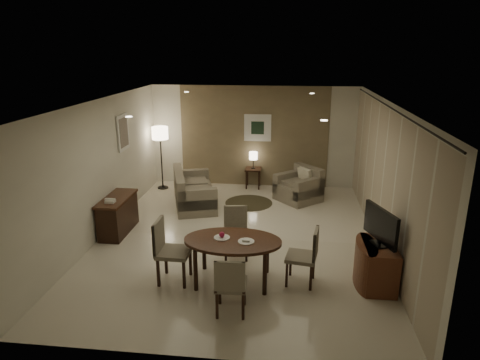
# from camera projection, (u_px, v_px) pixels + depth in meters

# --- Properties ---
(room_shell) EXTENTS (5.50, 7.00, 2.70)m
(room_shell) POSITION_uv_depth(u_px,v_px,m) (241.00, 168.00, 8.55)
(room_shell) COLOR beige
(room_shell) RESTS_ON ground
(taupe_accent) EXTENTS (3.96, 0.03, 2.70)m
(taupe_accent) POSITION_uv_depth(u_px,v_px,m) (254.00, 137.00, 11.47)
(taupe_accent) COLOR #7D6E4E
(taupe_accent) RESTS_ON wall_back
(curtain_wall) EXTENTS (0.08, 6.70, 2.58)m
(curtain_wall) POSITION_uv_depth(u_px,v_px,m) (383.00, 179.00, 7.89)
(curtain_wall) COLOR #C2B497
(curtain_wall) RESTS_ON wall_right
(curtain_rod) EXTENTS (0.03, 6.80, 0.03)m
(curtain_rod) POSITION_uv_depth(u_px,v_px,m) (390.00, 108.00, 7.49)
(curtain_rod) COLOR black
(curtain_rod) RESTS_ON wall_right
(art_back_frame) EXTENTS (0.72, 0.03, 0.72)m
(art_back_frame) POSITION_uv_depth(u_px,v_px,m) (258.00, 128.00, 11.36)
(art_back_frame) COLOR silver
(art_back_frame) RESTS_ON wall_back
(art_back_canvas) EXTENTS (0.34, 0.01, 0.34)m
(art_back_canvas) POSITION_uv_depth(u_px,v_px,m) (258.00, 128.00, 11.35)
(art_back_canvas) COLOR black
(art_back_canvas) RESTS_ON wall_back
(art_left_frame) EXTENTS (0.03, 0.60, 0.80)m
(art_left_frame) POSITION_uv_depth(u_px,v_px,m) (123.00, 132.00, 9.45)
(art_left_frame) COLOR silver
(art_left_frame) RESTS_ON wall_left
(art_left_canvas) EXTENTS (0.01, 0.46, 0.64)m
(art_left_canvas) POSITION_uv_depth(u_px,v_px,m) (124.00, 132.00, 9.45)
(art_left_canvas) COLOR gray
(art_left_canvas) RESTS_ON wall_left
(downlight_nl) EXTENTS (0.10, 0.10, 0.01)m
(downlight_nl) POSITION_uv_depth(u_px,v_px,m) (129.00, 117.00, 6.21)
(downlight_nl) COLOR white
(downlight_nl) RESTS_ON ceiling
(downlight_nr) EXTENTS (0.10, 0.10, 0.01)m
(downlight_nr) POSITION_uv_depth(u_px,v_px,m) (324.00, 120.00, 5.91)
(downlight_nr) COLOR white
(downlight_nr) RESTS_ON ceiling
(downlight_fl) EXTENTS (0.10, 0.10, 0.01)m
(downlight_fl) POSITION_uv_depth(u_px,v_px,m) (186.00, 92.00, 9.63)
(downlight_fl) COLOR white
(downlight_fl) RESTS_ON ceiling
(downlight_fr) EXTENTS (0.10, 0.10, 0.01)m
(downlight_fr) POSITION_uv_depth(u_px,v_px,m) (312.00, 93.00, 9.33)
(downlight_fr) COLOR white
(downlight_fr) RESTS_ON ceiling
(console_desk) EXTENTS (0.48, 1.20, 0.75)m
(console_desk) POSITION_uv_depth(u_px,v_px,m) (118.00, 215.00, 8.73)
(console_desk) COLOR #452416
(console_desk) RESTS_ON floor
(telephone) EXTENTS (0.20, 0.14, 0.09)m
(telephone) POSITION_uv_depth(u_px,v_px,m) (110.00, 200.00, 8.32)
(telephone) COLOR white
(telephone) RESTS_ON console_desk
(tv_cabinet) EXTENTS (0.48, 0.90, 0.70)m
(tv_cabinet) POSITION_uv_depth(u_px,v_px,m) (378.00, 265.00, 6.78)
(tv_cabinet) COLOR brown
(tv_cabinet) RESTS_ON floor
(flat_tv) EXTENTS (0.36, 0.85, 0.60)m
(flat_tv) POSITION_uv_depth(u_px,v_px,m) (381.00, 226.00, 6.59)
(flat_tv) COLOR black
(flat_tv) RESTS_ON tv_cabinet
(dining_table) EXTENTS (1.56, 0.98, 0.73)m
(dining_table) POSITION_uv_depth(u_px,v_px,m) (233.00, 261.00, 6.88)
(dining_table) COLOR #452416
(dining_table) RESTS_ON floor
(chair_near) EXTENTS (0.46, 0.46, 0.91)m
(chair_near) POSITION_uv_depth(u_px,v_px,m) (231.00, 284.00, 6.05)
(chair_near) COLOR #75695A
(chair_near) RESTS_ON floor
(chair_far) EXTENTS (0.50, 0.50, 0.91)m
(chair_far) POSITION_uv_depth(u_px,v_px,m) (236.00, 234.00, 7.65)
(chair_far) COLOR #75695A
(chair_far) RESTS_ON floor
(chair_left) EXTENTS (0.51, 0.51, 1.05)m
(chair_left) POSITION_uv_depth(u_px,v_px,m) (174.00, 251.00, 6.85)
(chair_left) COLOR #75695A
(chair_left) RESTS_ON floor
(chair_right) EXTENTS (0.52, 0.52, 0.94)m
(chair_right) POSITION_uv_depth(u_px,v_px,m) (301.00, 256.00, 6.80)
(chair_right) COLOR #75695A
(chair_right) RESTS_ON floor
(plate_a) EXTENTS (0.26, 0.26, 0.02)m
(plate_a) POSITION_uv_depth(u_px,v_px,m) (222.00, 238.00, 6.84)
(plate_a) COLOR white
(plate_a) RESTS_ON dining_table
(plate_b) EXTENTS (0.26, 0.26, 0.02)m
(plate_b) POSITION_uv_depth(u_px,v_px,m) (246.00, 241.00, 6.70)
(plate_b) COLOR white
(plate_b) RESTS_ON dining_table
(fruit_apple) EXTENTS (0.09, 0.09, 0.09)m
(fruit_apple) POSITION_uv_depth(u_px,v_px,m) (222.00, 235.00, 6.82)
(fruit_apple) COLOR #A11238
(fruit_apple) RESTS_ON plate_a
(napkin) EXTENTS (0.12, 0.08, 0.03)m
(napkin) POSITION_uv_depth(u_px,v_px,m) (246.00, 240.00, 6.69)
(napkin) COLOR white
(napkin) RESTS_ON plate_b
(round_rug) EXTENTS (1.15, 1.15, 0.01)m
(round_rug) POSITION_uv_depth(u_px,v_px,m) (249.00, 203.00, 10.47)
(round_rug) COLOR #3F3A23
(round_rug) RESTS_ON floor
(sofa) EXTENTS (1.96, 1.38, 0.84)m
(sofa) POSITION_uv_depth(u_px,v_px,m) (194.00, 188.00, 10.24)
(sofa) COLOR #75695A
(sofa) RESTS_ON floor
(armchair) EXTENTS (1.28, 1.28, 0.83)m
(armchair) POSITION_uv_depth(u_px,v_px,m) (298.00, 185.00, 10.53)
(armchair) COLOR #75695A
(armchair) RESTS_ON floor
(side_table) EXTENTS (0.42, 0.42, 0.53)m
(side_table) POSITION_uv_depth(u_px,v_px,m) (253.00, 178.00, 11.56)
(side_table) COLOR black
(side_table) RESTS_ON floor
(table_lamp) EXTENTS (0.22, 0.22, 0.50)m
(table_lamp) POSITION_uv_depth(u_px,v_px,m) (253.00, 159.00, 11.42)
(table_lamp) COLOR #FFEAC1
(table_lamp) RESTS_ON side_table
(floor_lamp) EXTENTS (0.42, 0.42, 1.67)m
(floor_lamp) POSITION_uv_depth(u_px,v_px,m) (161.00, 158.00, 11.34)
(floor_lamp) COLOR #FFE5B7
(floor_lamp) RESTS_ON floor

